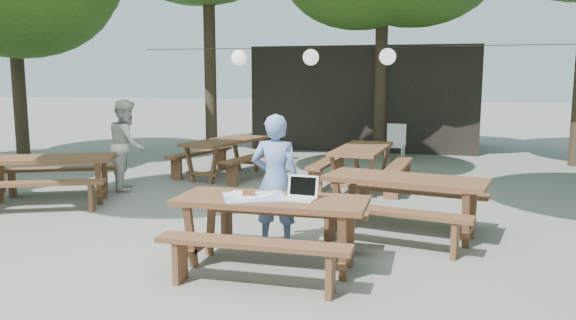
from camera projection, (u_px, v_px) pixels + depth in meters
The scene contains 13 objects.
ground at pixel (216, 255), 6.38m from camera, with size 80.00×80.00×0.00m, color slate.
pavilion at pixel (367, 97), 16.10m from camera, with size 6.00×3.00×2.80m, color black.
main_picnic_table at pixel (272, 231), 5.93m from camera, with size 2.00×1.58×0.75m.
picnic_table_nw at pixel (49, 180), 8.88m from camera, with size 2.38×2.21×0.75m.
picnic_table_ne at pixel (404, 205), 7.12m from camera, with size 2.18×1.94×0.75m.
picnic_table_far_w at pixel (226, 158), 11.25m from camera, with size 1.99×2.22×0.75m.
picnic_table_far_e at pixel (362, 167), 10.10m from camera, with size 1.74×2.06×0.75m.
woman at pixel (276, 181), 6.63m from camera, with size 0.58×0.38×1.58m, color #7392D1.
second_person at pixel (127, 145), 9.97m from camera, with size 0.78×0.61×1.60m, color silver.
plastic_chair at pixel (395, 152), 13.05m from camera, with size 0.48×0.48×0.90m.
laptop at pixel (301, 193), 5.82m from camera, with size 0.36×0.30×0.24m.
tabletop_clutter at pixel (253, 196), 5.93m from camera, with size 0.82×0.77×0.08m.
paper_lanterns at pixel (311, 57), 11.81m from camera, with size 9.00×0.34×0.38m.
Camera 1 is at (2.32, -5.75, 2.02)m, focal length 35.00 mm.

